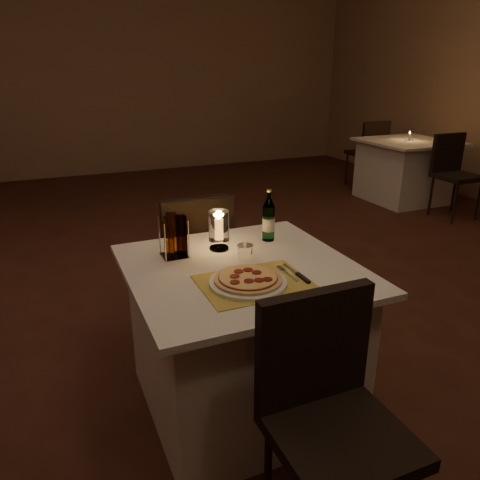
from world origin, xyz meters
name	(u,v)px	position (x,y,z in m)	size (l,w,h in m)	color
floor	(230,324)	(0.00, 0.00, -0.01)	(8.00, 10.00, 0.02)	#401E14
wall_back	(101,72)	(0.00, 5.01, 1.50)	(8.00, 0.02, 3.00)	#937055
main_table	(242,337)	(-0.23, -0.74, 0.37)	(1.00, 1.00, 0.74)	silver
chair_near	(327,399)	(-0.23, -1.46, 0.55)	(0.42, 0.42, 0.90)	black
chair_far	(194,252)	(-0.23, -0.03, 0.55)	(0.42, 0.42, 0.90)	black
placemat	(255,283)	(-0.25, -0.92, 0.74)	(0.45, 0.34, 0.00)	gold
plate	(248,282)	(-0.28, -0.92, 0.75)	(0.32, 0.32, 0.01)	white
pizza	(248,279)	(-0.28, -0.92, 0.77)	(0.28, 0.28, 0.02)	#D8B77F
fork	(286,272)	(-0.09, -0.89, 0.75)	(0.02, 0.18, 0.00)	silver
knife	(300,276)	(-0.05, -0.95, 0.75)	(0.02, 0.22, 0.01)	black
tumbler	(245,253)	(-0.19, -0.68, 0.78)	(0.08, 0.08, 0.08)	white
water_bottle	(269,220)	(0.03, -0.48, 0.85)	(0.06, 0.06, 0.27)	#559D67
hurricane_candle	(219,227)	(-0.25, -0.50, 0.85)	(0.10, 0.10, 0.19)	white
cruet_caddy	(174,238)	(-0.48, -0.52, 0.84)	(0.12, 0.12, 0.21)	white
neighbor_table_right	(405,170)	(3.13, 1.95, 0.37)	(1.00, 1.00, 0.74)	silver
neighbor_chair_ra	(453,167)	(3.13, 1.23, 0.55)	(0.42, 0.42, 0.90)	black
neighbor_chair_rb	(370,147)	(3.13, 2.66, 0.55)	(0.42, 0.42, 0.90)	black
neighbor_candle_right	(409,136)	(3.13, 1.95, 0.79)	(0.03, 0.03, 0.11)	white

